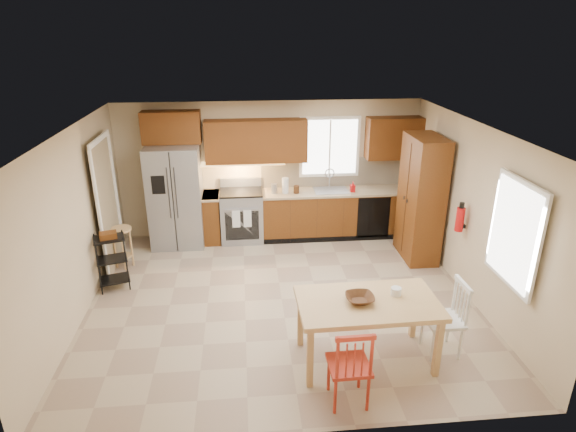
% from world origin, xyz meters
% --- Properties ---
extents(floor, '(5.50, 5.50, 0.00)m').
position_xyz_m(floor, '(0.00, 0.00, 0.00)').
color(floor, tan).
rests_on(floor, ground).
extents(ceiling, '(5.50, 5.00, 0.02)m').
position_xyz_m(ceiling, '(0.00, 0.00, 2.50)').
color(ceiling, silver).
rests_on(ceiling, ground).
extents(wall_back, '(5.50, 0.02, 2.50)m').
position_xyz_m(wall_back, '(0.00, 2.50, 1.25)').
color(wall_back, '#CCB793').
rests_on(wall_back, ground).
extents(wall_front, '(5.50, 0.02, 2.50)m').
position_xyz_m(wall_front, '(0.00, -2.50, 1.25)').
color(wall_front, '#CCB793').
rests_on(wall_front, ground).
extents(wall_left, '(0.02, 5.00, 2.50)m').
position_xyz_m(wall_left, '(-2.75, 0.00, 1.25)').
color(wall_left, '#CCB793').
rests_on(wall_left, ground).
extents(wall_right, '(0.02, 5.00, 2.50)m').
position_xyz_m(wall_right, '(2.75, 0.00, 1.25)').
color(wall_right, '#CCB793').
rests_on(wall_right, ground).
extents(refrigerator, '(0.92, 0.75, 1.82)m').
position_xyz_m(refrigerator, '(-1.70, 2.12, 0.91)').
color(refrigerator, gray).
rests_on(refrigerator, floor).
extents(range_stove, '(0.76, 0.63, 0.92)m').
position_xyz_m(range_stove, '(-0.55, 2.19, 0.46)').
color(range_stove, gray).
rests_on(range_stove, floor).
extents(base_cabinet_narrow, '(0.30, 0.60, 0.90)m').
position_xyz_m(base_cabinet_narrow, '(-1.10, 2.20, 0.45)').
color(base_cabinet_narrow, '#583210').
rests_on(base_cabinet_narrow, floor).
extents(base_cabinet_run, '(2.92, 0.60, 0.90)m').
position_xyz_m(base_cabinet_run, '(1.29, 2.20, 0.45)').
color(base_cabinet_run, '#583210').
rests_on(base_cabinet_run, floor).
extents(dishwasher, '(0.60, 0.02, 0.78)m').
position_xyz_m(dishwasher, '(1.85, 1.91, 0.45)').
color(dishwasher, black).
rests_on(dishwasher, floor).
extents(backsplash, '(2.92, 0.03, 0.55)m').
position_xyz_m(backsplash, '(1.29, 2.48, 1.18)').
color(backsplash, beige).
rests_on(backsplash, wall_back).
extents(upper_over_fridge, '(1.00, 0.35, 0.55)m').
position_xyz_m(upper_over_fridge, '(-1.70, 2.33, 2.10)').
color(upper_over_fridge, '#572E0E').
rests_on(upper_over_fridge, wall_back).
extents(upper_left_block, '(1.80, 0.35, 0.75)m').
position_xyz_m(upper_left_block, '(-0.25, 2.33, 1.83)').
color(upper_left_block, '#572E0E').
rests_on(upper_left_block, wall_back).
extents(upper_right_block, '(1.00, 0.35, 0.75)m').
position_xyz_m(upper_right_block, '(2.25, 2.33, 1.83)').
color(upper_right_block, '#572E0E').
rests_on(upper_right_block, wall_back).
extents(window_back, '(1.12, 0.04, 1.12)m').
position_xyz_m(window_back, '(1.10, 2.48, 1.65)').
color(window_back, white).
rests_on(window_back, wall_back).
extents(sink, '(0.62, 0.46, 0.16)m').
position_xyz_m(sink, '(1.10, 2.20, 0.86)').
color(sink, gray).
rests_on(sink, base_cabinet_run).
extents(undercab_glow, '(1.60, 0.30, 0.01)m').
position_xyz_m(undercab_glow, '(-0.55, 2.30, 1.43)').
color(undercab_glow, '#FFBF66').
rests_on(undercab_glow, wall_back).
extents(soap_bottle, '(0.09, 0.09, 0.19)m').
position_xyz_m(soap_bottle, '(1.48, 2.10, 1.00)').
color(soap_bottle, '#B60C0D').
rests_on(soap_bottle, base_cabinet_run).
extents(paper_towel, '(0.12, 0.12, 0.28)m').
position_xyz_m(paper_towel, '(0.25, 2.15, 1.04)').
color(paper_towel, silver).
rests_on(paper_towel, base_cabinet_run).
extents(canister_steel, '(0.11, 0.11, 0.18)m').
position_xyz_m(canister_steel, '(0.05, 2.15, 0.99)').
color(canister_steel, gray).
rests_on(canister_steel, base_cabinet_run).
extents(canister_wood, '(0.10, 0.10, 0.14)m').
position_xyz_m(canister_wood, '(0.45, 2.12, 0.97)').
color(canister_wood, '#4A2913').
rests_on(canister_wood, base_cabinet_run).
extents(pantry, '(0.50, 0.95, 2.10)m').
position_xyz_m(pantry, '(2.43, 1.20, 1.05)').
color(pantry, '#583210').
rests_on(pantry, floor).
extents(fire_extinguisher, '(0.12, 0.12, 0.36)m').
position_xyz_m(fire_extinguisher, '(2.63, 0.15, 1.10)').
color(fire_extinguisher, '#B60C0D').
rests_on(fire_extinguisher, wall_right).
extents(window_right, '(0.04, 1.02, 1.32)m').
position_xyz_m(window_right, '(2.68, -1.15, 1.45)').
color(window_right, white).
rests_on(window_right, wall_right).
extents(doorway, '(0.04, 0.95, 2.10)m').
position_xyz_m(doorway, '(-2.67, 1.30, 1.05)').
color(doorway, '#8C7A59').
rests_on(doorway, wall_left).
extents(dining_table, '(1.63, 0.94, 0.79)m').
position_xyz_m(dining_table, '(0.88, -1.44, 0.39)').
color(dining_table, tan).
rests_on(dining_table, floor).
extents(chair_red, '(0.45, 0.45, 0.95)m').
position_xyz_m(chair_red, '(0.53, -2.09, 0.47)').
color(chair_red, '#AF2C1A').
rests_on(chair_red, floor).
extents(chair_white, '(0.45, 0.45, 0.95)m').
position_xyz_m(chair_white, '(1.83, -1.39, 0.47)').
color(chair_white, silver).
rests_on(chair_white, floor).
extents(table_bowl, '(0.33, 0.33, 0.08)m').
position_xyz_m(table_bowl, '(0.78, -1.44, 0.80)').
color(table_bowl, '#4A2913').
rests_on(table_bowl, dining_table).
extents(table_jar, '(0.12, 0.12, 0.14)m').
position_xyz_m(table_jar, '(1.23, -1.34, 0.83)').
color(table_jar, silver).
rests_on(table_jar, dining_table).
extents(bar_stool, '(0.35, 0.35, 0.69)m').
position_xyz_m(bar_stool, '(-2.50, 1.27, 0.35)').
color(bar_stool, tan).
rests_on(bar_stool, floor).
extents(utility_cart, '(0.51, 0.45, 0.87)m').
position_xyz_m(utility_cart, '(-2.50, 0.58, 0.43)').
color(utility_cart, black).
rests_on(utility_cart, floor).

